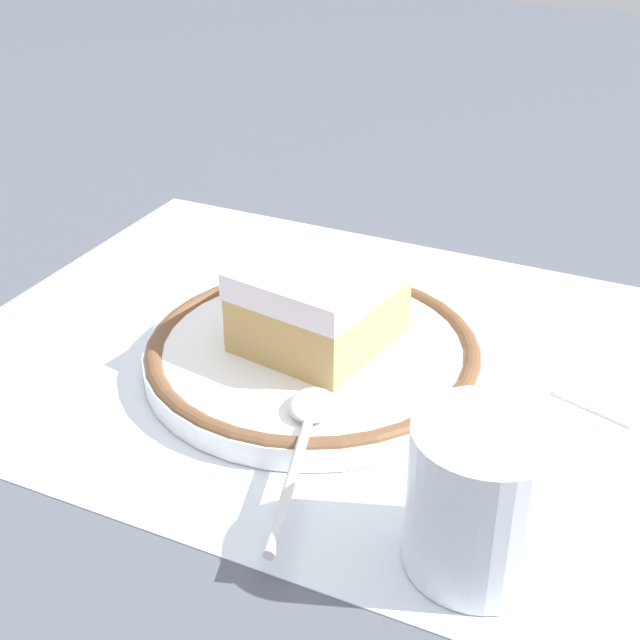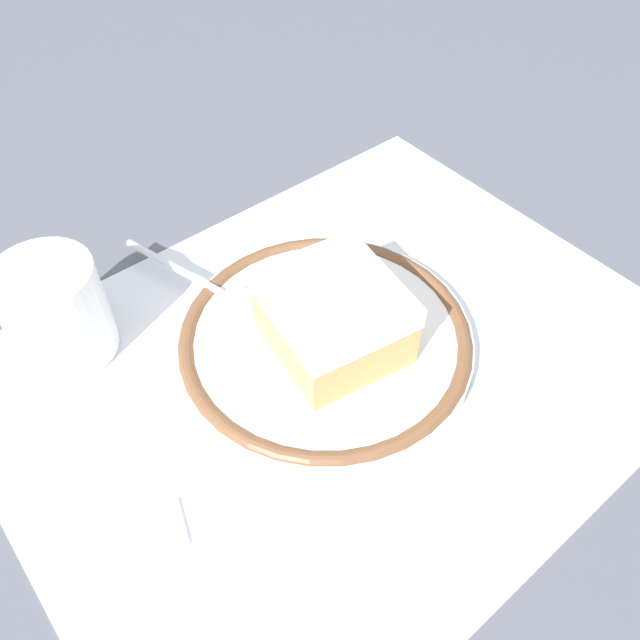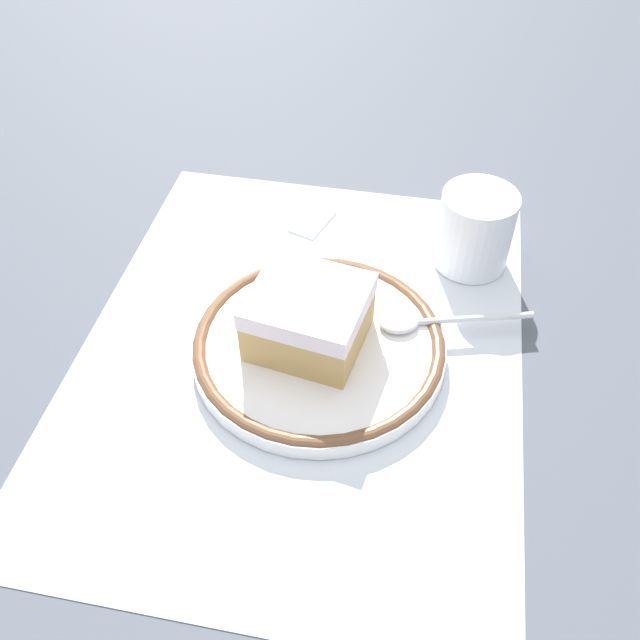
# 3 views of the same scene
# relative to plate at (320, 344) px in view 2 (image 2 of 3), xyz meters

# --- Properties ---
(ground_plane) EXTENTS (2.40, 2.40, 0.00)m
(ground_plane) POSITION_rel_plate_xyz_m (-0.00, 0.02, -0.01)
(ground_plane) COLOR #4C515B
(placemat) EXTENTS (0.46, 0.36, 0.00)m
(placemat) POSITION_rel_plate_xyz_m (-0.00, 0.02, -0.01)
(placemat) COLOR silver
(placemat) RESTS_ON ground_plane
(plate) EXTENTS (0.21, 0.21, 0.02)m
(plate) POSITION_rel_plate_xyz_m (0.00, 0.00, 0.00)
(plate) COLOR white
(plate) RESTS_ON placemat
(cake_slice) EXTENTS (0.09, 0.10, 0.05)m
(cake_slice) POSITION_rel_plate_xyz_m (-0.00, 0.01, 0.03)
(cake_slice) COLOR tan
(cake_slice) RESTS_ON plate
(spoon) EXTENTS (0.05, 0.13, 0.01)m
(spoon) POSITION_rel_plate_xyz_m (0.03, -0.08, 0.01)
(spoon) COLOR silver
(spoon) RESTS_ON plate
(cup) EXTENTS (0.07, 0.07, 0.07)m
(cup) POSITION_rel_plate_xyz_m (0.14, -0.12, 0.02)
(cup) COLOR white
(cup) RESTS_ON placemat
(sugar_packet) EXTENTS (0.06, 0.04, 0.01)m
(sugar_packet) POSITION_rel_plate_xyz_m (0.17, 0.04, -0.01)
(sugar_packet) COLOR white
(sugar_packet) RESTS_ON placemat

